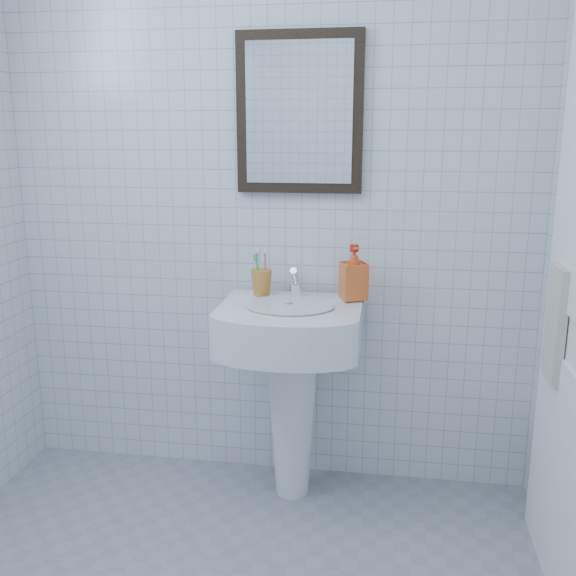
# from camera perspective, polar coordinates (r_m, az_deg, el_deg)

# --- Properties ---
(wall_back) EXTENTS (2.20, 0.02, 2.50)m
(wall_back) POSITION_cam_1_polar(r_m,az_deg,el_deg) (2.65, -1.71, 8.76)
(wall_back) COLOR silver
(wall_back) RESTS_ON ground
(washbasin) EXTENTS (0.55, 0.40, 0.84)m
(washbasin) POSITION_cam_1_polar(r_m,az_deg,el_deg) (2.58, 0.31, -7.08)
(washbasin) COLOR white
(washbasin) RESTS_ON ground
(faucet) EXTENTS (0.05, 0.11, 0.13)m
(faucet) POSITION_cam_1_polar(r_m,az_deg,el_deg) (2.58, 0.66, 0.36)
(faucet) COLOR white
(faucet) RESTS_ON washbasin
(toothbrush_cup) EXTENTS (0.09, 0.09, 0.10)m
(toothbrush_cup) POSITION_cam_1_polar(r_m,az_deg,el_deg) (2.60, -2.38, 0.50)
(toothbrush_cup) COLOR #C17C2B
(toothbrush_cup) RESTS_ON washbasin
(soap_dispenser) EXTENTS (0.13, 0.13, 0.21)m
(soap_dispenser) POSITION_cam_1_polar(r_m,az_deg,el_deg) (2.54, 5.86, 1.40)
(soap_dispenser) COLOR #E74516
(soap_dispenser) RESTS_ON washbasin
(wall_mirror) EXTENTS (0.50, 0.04, 0.62)m
(wall_mirror) POSITION_cam_1_polar(r_m,az_deg,el_deg) (2.60, 1.02, 15.28)
(wall_mirror) COLOR black
(wall_mirror) RESTS_ON wall_back
(towel_ring) EXTENTS (0.01, 0.18, 0.18)m
(towel_ring) POSITION_cam_1_polar(r_m,az_deg,el_deg) (2.23, 23.61, 1.49)
(towel_ring) COLOR white
(towel_ring) RESTS_ON wall_right
(hand_towel) EXTENTS (0.03, 0.16, 0.38)m
(hand_towel) POSITION_cam_1_polar(r_m,az_deg,el_deg) (2.26, 22.69, -2.94)
(hand_towel) COLOR beige
(hand_towel) RESTS_ON towel_ring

